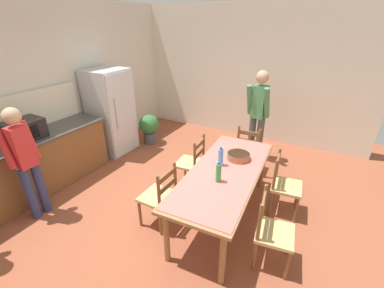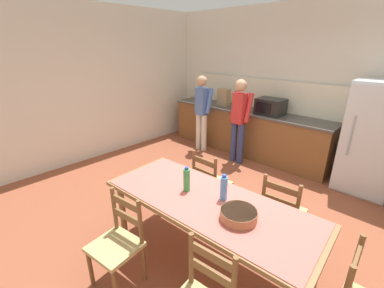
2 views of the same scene
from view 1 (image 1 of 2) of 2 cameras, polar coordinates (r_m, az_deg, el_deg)
name	(u,v)px [view 1 (image 1 of 2)]	position (r m, az deg, el deg)	size (l,w,h in m)	color
ground_plane	(175,212)	(3.90, -3.79, -14.80)	(8.32, 8.32, 0.00)	brown
wall_back	(38,92)	(5.08, -31.06, 9.80)	(6.52, 0.12, 2.90)	silver
wall_right	(251,74)	(6.06, 12.99, 14.84)	(0.12, 5.20, 2.90)	silver
refrigerator	(111,112)	(5.49, -17.56, 6.74)	(0.74, 0.73, 1.71)	silver
microwave	(24,130)	(4.52, -33.26, 2.60)	(0.50, 0.39, 0.30)	black
dining_table	(225,175)	(3.44, 7.30, -6.96)	(2.21, 0.98, 0.76)	olive
bottle_near_centre	(218,172)	(3.12, 5.89, -6.30)	(0.07, 0.07, 0.27)	green
bottle_off_centre	(221,157)	(3.46, 6.39, -2.87)	(0.07, 0.07, 0.27)	#4C8ED6
serving_bowl	(238,156)	(3.68, 10.27, -2.58)	(0.32, 0.32, 0.09)	#9E6642
chair_side_near_right	(284,185)	(3.88, 19.73, -8.61)	(0.46, 0.44, 0.91)	brown
chair_side_far_left	(160,197)	(3.48, -7.22, -11.51)	(0.42, 0.40, 0.91)	brown
chair_side_far_right	(192,163)	(4.19, -0.10, -4.24)	(0.45, 0.43, 0.91)	brown
chair_side_near_left	(272,232)	(3.11, 17.25, -18.09)	(0.47, 0.45, 0.91)	brown
chair_head_end	(249,149)	(4.73, 12.54, -1.17)	(0.42, 0.44, 0.91)	brown
person_at_counter	(25,159)	(4.01, -33.11, -2.80)	(0.40, 0.28, 1.60)	navy
person_by_table	(258,112)	(5.03, 14.51, 6.94)	(0.34, 0.47, 1.74)	#4C4C4C
potted_plant	(149,127)	(5.82, -9.48, 3.75)	(0.44, 0.44, 0.67)	#4C4C51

